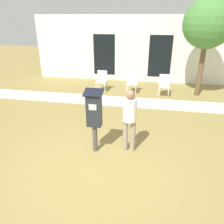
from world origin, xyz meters
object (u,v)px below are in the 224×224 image
at_px(outdoor_chair_right, 164,84).
at_px(person_standing, 130,117).
at_px(outdoor_chair_left, 102,79).
at_px(outdoor_chair_middle, 132,81).
at_px(parking_meter, 94,113).

bearing_deg(outdoor_chair_right, person_standing, -114.03).
relative_size(outdoor_chair_left, outdoor_chair_right, 1.00).
height_order(outdoor_chair_left, outdoor_chair_right, same).
bearing_deg(person_standing, outdoor_chair_left, 108.67).
distance_m(outdoor_chair_left, outdoor_chair_middle, 1.37).
relative_size(person_standing, outdoor_chair_middle, 1.76).
distance_m(outdoor_chair_middle, outdoor_chair_right, 1.37).
bearing_deg(outdoor_chair_middle, person_standing, -78.69).
bearing_deg(outdoor_chair_left, person_standing, -52.01).
relative_size(outdoor_chair_left, outdoor_chair_middle, 1.00).
bearing_deg(outdoor_chair_left, outdoor_chair_right, 12.89).
bearing_deg(outdoor_chair_right, parking_meter, -122.92).
bearing_deg(outdoor_chair_left, outdoor_chair_middle, 15.00).
bearing_deg(outdoor_chair_right, outdoor_chair_middle, 162.10).
height_order(person_standing, outdoor_chair_left, person_standing).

